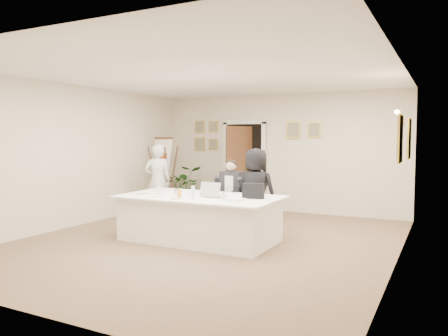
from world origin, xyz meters
name	(u,v)px	position (x,y,z in m)	size (l,w,h in m)	color
floor	(208,241)	(0.00, 0.00, 0.00)	(7.00, 7.00, 0.00)	brown
ceiling	(208,76)	(0.00, 0.00, 2.80)	(6.00, 7.00, 0.02)	white
wall_back	(279,153)	(0.00, 3.50, 1.40)	(6.00, 0.10, 2.80)	beige
wall_front	(32,175)	(0.00, -3.50, 1.40)	(6.00, 0.10, 2.80)	beige
wall_left	(77,156)	(-3.00, 0.00, 1.40)	(0.10, 7.00, 2.80)	beige
wall_right	(398,164)	(3.00, 0.00, 1.40)	(0.10, 7.00, 2.80)	beige
doorway	(243,167)	(-0.88, 3.32, 1.04)	(1.14, 0.86, 2.20)	black
pictures_back_wall	(248,134)	(-0.80, 3.47, 1.85)	(3.40, 0.06, 0.80)	gold
pictures_right_wall	(404,139)	(2.97, 1.20, 1.75)	(0.06, 2.20, 0.80)	gold
wall_sconce	(400,117)	(2.90, 1.20, 2.10)	(0.20, 0.30, 0.24)	gold
conference_table	(199,218)	(-0.15, -0.03, 0.39)	(2.73, 1.46, 0.78)	white
seated_man	(230,194)	(-0.11, 1.08, 0.68)	(0.58, 0.62, 1.36)	black
flip_chart	(165,178)	(-2.45, 2.24, 0.81)	(0.63, 0.46, 1.74)	#382311
standing_man	(158,180)	(-2.20, 1.60, 0.81)	(0.59, 0.39, 1.62)	white
standing_woman	(256,191)	(0.50, 0.90, 0.79)	(0.77, 0.50, 1.58)	black
potted_palm	(185,186)	(-2.42, 3.09, 0.52)	(0.94, 0.82, 1.05)	#255F1F
laptop	(214,189)	(0.13, -0.02, 0.91)	(0.37, 0.38, 0.28)	#B7BABC
laptop_bag	(253,191)	(0.80, 0.08, 0.90)	(0.36, 0.10, 0.25)	black
paper_stack	(234,199)	(0.62, -0.25, 0.79)	(0.33, 0.23, 0.03)	white
plate_left	(142,194)	(-1.13, -0.33, 0.78)	(0.24, 0.24, 0.01)	white
plate_mid	(159,197)	(-0.69, -0.46, 0.78)	(0.24, 0.24, 0.01)	white
plate_near	(177,198)	(-0.29, -0.52, 0.78)	(0.21, 0.21, 0.01)	white
glass_a	(158,190)	(-0.90, -0.18, 0.84)	(0.06, 0.06, 0.14)	silver
glass_b	(194,195)	(-0.03, -0.43, 0.84)	(0.06, 0.06, 0.14)	silver
glass_c	(223,196)	(0.45, -0.31, 0.84)	(0.06, 0.06, 0.14)	silver
glass_d	(193,190)	(-0.41, 0.19, 0.84)	(0.06, 0.06, 0.14)	silver
oj_glass	(180,194)	(-0.32, -0.39, 0.84)	(0.06, 0.06, 0.13)	orange
steel_jug	(176,193)	(-0.51, -0.20, 0.83)	(0.10, 0.10, 0.11)	silver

